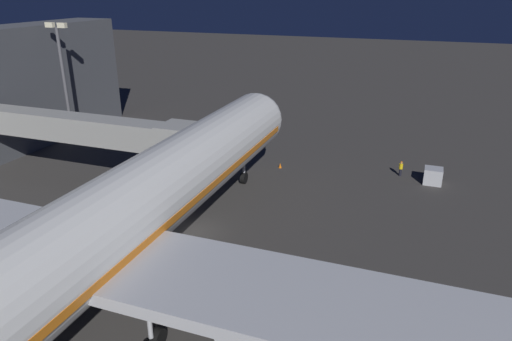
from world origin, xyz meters
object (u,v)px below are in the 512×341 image
(apron_floodlight_mast, at_px, (63,75))
(ground_crew_by_belt_loader, at_px, (401,168))
(baggage_container_mid_row, at_px, (433,176))
(traffic_cone_nose_port, at_px, (280,165))
(traffic_cone_nose_starboard, at_px, (244,161))
(airliner_at_gate, at_px, (89,241))
(jet_bridge, at_px, (95,131))

(apron_floodlight_mast, xyz_separation_m, ground_crew_by_belt_loader, (-40.56, -3.40, -8.02))
(baggage_container_mid_row, relative_size, traffic_cone_nose_port, 3.29)
(apron_floodlight_mast, bearing_deg, traffic_cone_nose_starboard, -177.14)
(airliner_at_gate, bearing_deg, jet_bridge, -52.70)
(ground_crew_by_belt_loader, bearing_deg, airliner_at_gate, 64.07)
(jet_bridge, bearing_deg, traffic_cone_nose_port, -144.28)
(ground_crew_by_belt_loader, relative_size, traffic_cone_nose_port, 3.02)
(apron_floodlight_mast, distance_m, ground_crew_by_belt_loader, 41.48)
(airliner_at_gate, height_order, baggage_container_mid_row, airliner_at_gate)
(airliner_at_gate, bearing_deg, traffic_cone_nose_starboard, -85.62)
(ground_crew_by_belt_loader, height_order, traffic_cone_nose_starboard, ground_crew_by_belt_loader)
(jet_bridge, distance_m, traffic_cone_nose_starboard, 16.78)
(baggage_container_mid_row, bearing_deg, apron_floodlight_mast, 3.11)
(jet_bridge, xyz_separation_m, traffic_cone_nose_port, (-15.57, -11.19, -5.63))
(apron_floodlight_mast, height_order, ground_crew_by_belt_loader, apron_floodlight_mast)
(airliner_at_gate, distance_m, traffic_cone_nose_starboard, 29.35)
(airliner_at_gate, relative_size, apron_floodlight_mast, 3.95)
(traffic_cone_nose_port, relative_size, traffic_cone_nose_starboard, 1.00)
(ground_crew_by_belt_loader, height_order, traffic_cone_nose_port, ground_crew_by_belt_loader)
(airliner_at_gate, relative_size, baggage_container_mid_row, 32.99)
(jet_bridge, xyz_separation_m, apron_floodlight_mast, (12.13, -10.03, 3.03))
(baggage_container_mid_row, relative_size, traffic_cone_nose_starboard, 3.29)
(baggage_container_mid_row, distance_m, traffic_cone_nose_starboard, 20.59)
(apron_floodlight_mast, height_order, traffic_cone_nose_starboard, apron_floodlight_mast)
(jet_bridge, height_order, apron_floodlight_mast, apron_floodlight_mast)
(airliner_at_gate, bearing_deg, baggage_container_mid_row, -121.49)
(airliner_at_gate, height_order, apron_floodlight_mast, airliner_at_gate)
(baggage_container_mid_row, distance_m, ground_crew_by_belt_loader, 3.44)
(apron_floodlight_mast, relative_size, ground_crew_by_belt_loader, 9.08)
(baggage_container_mid_row, xyz_separation_m, traffic_cone_nose_port, (16.15, 1.22, -0.56))
(apron_floodlight_mast, distance_m, baggage_container_mid_row, 44.65)
(jet_bridge, height_order, ground_crew_by_belt_loader, jet_bridge)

